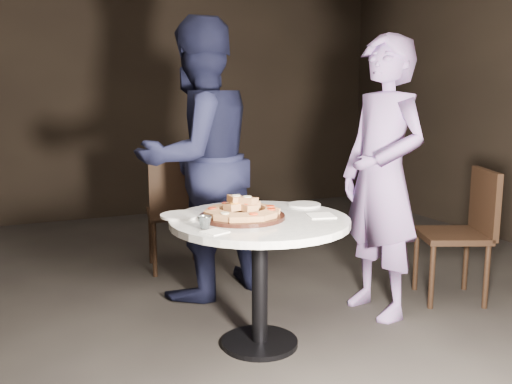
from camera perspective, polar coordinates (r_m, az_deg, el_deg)
floor at (r=3.25m, az=-0.89°, el=-14.75°), size 7.00×7.00×0.00m
table at (r=3.01m, az=0.38°, el=-5.06°), size 1.24×1.24×0.71m
serving_board at (r=2.97m, az=-1.39°, el=-2.47°), size 0.58×0.58×0.02m
focaccia_pile at (r=2.96m, az=-1.36°, el=-1.69°), size 0.40×0.40×0.11m
plate_left at (r=3.04m, az=-7.47°, el=-2.34°), size 0.27×0.27×0.01m
plate_right at (r=3.31m, az=4.87°, el=-1.27°), size 0.20×0.20×0.01m
water_glass at (r=2.75m, az=-5.16°, el=-3.06°), size 0.08×0.08×0.06m
napkin_near at (r=2.69m, az=-4.16°, el=-4.00°), size 0.14×0.14×0.01m
napkin_far at (r=3.04m, az=6.52°, el=-2.36°), size 0.16×0.16×0.01m
chair_far at (r=4.32m, az=-8.02°, el=-1.50°), size 0.47×0.48×0.87m
chair_right at (r=3.96m, az=20.26°, el=-3.14°), size 0.55×0.54×0.87m
diner_navy at (r=3.76m, az=-5.83°, el=3.21°), size 1.07×0.95×1.83m
diner_teal at (r=3.51m, az=12.53°, el=1.40°), size 0.48×0.66×1.70m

